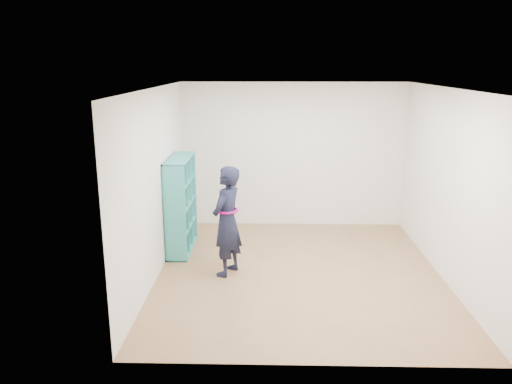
{
  "coord_description": "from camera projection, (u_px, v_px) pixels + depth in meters",
  "views": [
    {
      "loc": [
        -0.45,
        -6.64,
        2.93
      ],
      "look_at": [
        -0.62,
        0.3,
        1.12
      ],
      "focal_mm": 35.0,
      "sensor_mm": 36.0,
      "label": 1
    }
  ],
  "objects": [
    {
      "name": "wall_right",
      "position": [
        448.0,
        186.0,
        6.77
      ],
      "size": [
        0.02,
        4.5,
        2.6
      ],
      "primitive_type": "cube",
      "color": "white",
      "rests_on": "floor"
    },
    {
      "name": "floor",
      "position": [
        299.0,
        273.0,
        7.15
      ],
      "size": [
        4.5,
        4.5,
        0.0
      ],
      "primitive_type": "plane",
      "color": "#8A603F",
      "rests_on": "ground"
    },
    {
      "name": "smartphone",
      "position": [
        220.0,
        211.0,
        7.05
      ],
      "size": [
        0.05,
        0.1,
        0.14
      ],
      "rotation": [
        0.34,
        0.0,
        -0.4
      ],
      "color": "silver",
      "rests_on": "person"
    },
    {
      "name": "wall_back",
      "position": [
        293.0,
        155.0,
        9.0
      ],
      "size": [
        4.0,
        0.02,
        2.6
      ],
      "primitive_type": "cube",
      "color": "white",
      "rests_on": "floor"
    },
    {
      "name": "person",
      "position": [
        227.0,
        221.0,
        6.94
      ],
      "size": [
        0.58,
        0.68,
        1.57
      ],
      "rotation": [
        0.0,
        0.0,
        -2.0
      ],
      "color": "black",
      "rests_on": "floor"
    },
    {
      "name": "wall_left",
      "position": [
        156.0,
        184.0,
        6.87
      ],
      "size": [
        0.02,
        4.5,
        2.6
      ],
      "primitive_type": "cube",
      "color": "white",
      "rests_on": "floor"
    },
    {
      "name": "ceiling",
      "position": [
        303.0,
        88.0,
        6.49
      ],
      "size": [
        4.5,
        4.5,
        0.0
      ],
      "primitive_type": "plane",
      "color": "white",
      "rests_on": "wall_back"
    },
    {
      "name": "wall_front",
      "position": [
        316.0,
        243.0,
        4.64
      ],
      "size": [
        4.0,
        0.02,
        2.6
      ],
      "primitive_type": "cube",
      "color": "white",
      "rests_on": "floor"
    },
    {
      "name": "bookshelf",
      "position": [
        179.0,
        206.0,
        7.89
      ],
      "size": [
        0.33,
        1.13,
        1.5
      ],
      "color": "teal",
      "rests_on": "floor"
    }
  ]
}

